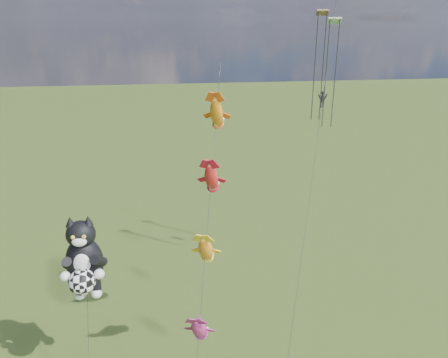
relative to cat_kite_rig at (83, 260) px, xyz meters
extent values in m
cylinder|color=black|center=(-0.05, -1.35, -5.38)|extent=(0.14, 2.70, 6.63)
ellipsoid|color=black|center=(0.00, 0.31, -0.31)|extent=(2.49, 2.06, 3.52)
ellipsoid|color=black|center=(0.00, 0.20, 1.77)|extent=(1.93, 1.76, 1.78)
cone|color=black|center=(-0.55, 0.20, 2.71)|extent=(0.64, 0.64, 0.66)
cone|color=black|center=(0.55, 0.20, 2.71)|extent=(0.64, 0.64, 0.66)
ellipsoid|color=white|center=(0.00, -0.51, 1.61)|extent=(0.94, 0.49, 0.64)
ellipsoid|color=white|center=(0.00, -0.51, 0.01)|extent=(1.11, 0.46, 1.45)
sphere|color=gold|center=(-0.33, -0.59, 1.97)|extent=(0.26, 0.26, 0.26)
sphere|color=gold|center=(0.33, -0.59, 1.97)|extent=(0.26, 0.26, 0.26)
sphere|color=white|center=(-1.04, -0.84, -0.59)|extent=(0.66, 0.66, 0.66)
sphere|color=white|center=(1.04, -0.84, -0.59)|extent=(0.66, 0.66, 0.66)
sphere|color=white|center=(-0.55, 0.15, -2.68)|extent=(0.70, 0.70, 0.70)
sphere|color=white|center=(0.55, 0.15, -2.68)|extent=(0.70, 0.70, 0.70)
sphere|color=white|center=(0.00, -1.17, -0.86)|extent=(1.68, 1.68, 1.68)
cylinder|color=black|center=(7.95, -0.55, 1.46)|extent=(3.97, 15.34, 20.31)
ellipsoid|color=#D83376|center=(7.09, -3.91, -3.01)|extent=(1.46, 2.51, 2.67)
ellipsoid|color=red|center=(7.82, -1.06, 0.78)|extent=(1.46, 2.51, 2.67)
ellipsoid|color=red|center=(8.56, 1.80, 4.57)|extent=(1.46, 2.51, 2.67)
ellipsoid|color=yellow|center=(9.29, 4.66, 8.36)|extent=(1.46, 2.51, 2.67)
cylinder|color=black|center=(16.54, 4.23, 3.81)|extent=(7.51, 15.38, 25.02)
cube|color=#1C8D28|center=(18.27, 9.46, 15.06)|extent=(1.04, 0.89, 0.49)
cylinder|color=black|center=(17.94, 9.46, 10.73)|extent=(0.08, 0.08, 8.65)
cylinder|color=black|center=(18.60, 9.46, 10.73)|extent=(0.08, 0.08, 8.65)
cube|color=blue|center=(20.28, 11.90, 14.44)|extent=(1.24, 1.05, 0.56)
cylinder|color=black|center=(19.87, 11.90, 9.77)|extent=(0.08, 0.08, 9.33)
cylinder|color=black|center=(20.68, 11.90, 9.77)|extent=(0.08, 0.08, 9.33)
camera|label=1|loc=(5.56, -25.56, 14.66)|focal=35.00mm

